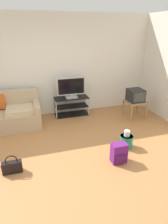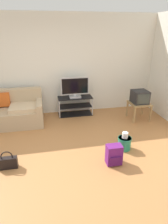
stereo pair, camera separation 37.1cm
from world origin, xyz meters
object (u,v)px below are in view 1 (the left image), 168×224
object	(u,v)px
crt_tv	(136,95)
handbag	(12,167)
cleaning_bucket	(126,140)
tv_stand	(71,106)
side_table	(135,104)
flat_tv	(71,88)
couch	(1,115)
backpack	(119,153)

from	to	relation	value
crt_tv	handbag	xyz separation A→B (m)	(-3.19, -1.49, -0.51)
crt_tv	cleaning_bucket	distance (m)	1.70
tv_stand	side_table	size ratio (longest dim) A/B	1.84
crt_tv	flat_tv	bearing A→B (deg)	159.11
couch	flat_tv	size ratio (longest dim) A/B	2.42
backpack	cleaning_bucket	distance (m)	0.55
backpack	cleaning_bucket	bearing A→B (deg)	36.80
side_table	crt_tv	world-z (taller)	crt_tv
handbag	flat_tv	bearing A→B (deg)	53.73
side_table	backpack	size ratio (longest dim) A/B	1.38
side_table	handbag	distance (m)	3.53
tv_stand	backpack	size ratio (longest dim) A/B	2.54
flat_tv	cleaning_bucket	distance (m)	2.18
backpack	tv_stand	bearing A→B (deg)	86.75
tv_stand	crt_tv	world-z (taller)	crt_tv
crt_tv	cleaning_bucket	xyz separation A→B (m)	(-0.94, -1.33, -0.48)
side_table	flat_tv	bearing A→B (deg)	158.62
tv_stand	crt_tv	size ratio (longest dim) A/B	2.34
side_table	backpack	world-z (taller)	side_table
side_table	handbag	size ratio (longest dim) A/B	1.50
backpack	handbag	xyz separation A→B (m)	(-1.88, 0.25, -0.06)
backpack	cleaning_bucket	size ratio (longest dim) A/B	0.99
side_table	couch	bearing A→B (deg)	173.53
tv_stand	backpack	bearing A→B (deg)	-82.24
tv_stand	side_table	bearing A→B (deg)	-22.06
flat_tv	crt_tv	distance (m)	1.76
couch	flat_tv	distance (m)	1.93
backpack	crt_tv	bearing A→B (deg)	42.05
cleaning_bucket	handbag	bearing A→B (deg)	-175.89
couch	cleaning_bucket	size ratio (longest dim) A/B	4.94
tv_stand	handbag	xyz separation A→B (m)	(-1.56, -2.14, -0.14)
cleaning_bucket	couch	bearing A→B (deg)	146.10
couch	tv_stand	xyz separation A→B (m)	(1.85, 0.27, -0.06)
tv_stand	crt_tv	distance (m)	1.80
flat_tv	cleaning_bucket	bearing A→B (deg)	-70.39
couch	cleaning_bucket	distance (m)	3.07
couch	cleaning_bucket	world-z (taller)	couch
flat_tv	side_table	world-z (taller)	flat_tv
handbag	cleaning_bucket	size ratio (longest dim) A/B	0.91
cleaning_bucket	tv_stand	bearing A→B (deg)	109.41
crt_tv	side_table	bearing A→B (deg)	-90.00
couch	side_table	world-z (taller)	couch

